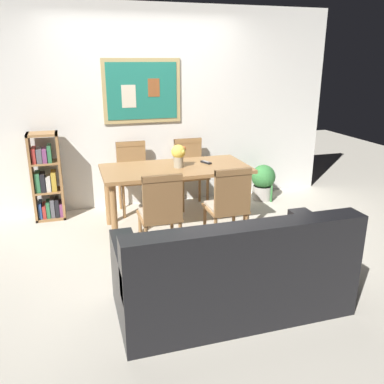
{
  "coord_description": "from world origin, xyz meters",
  "views": [
    {
      "loc": [
        -1.0,
        -3.94,
        1.93
      ],
      "look_at": [
        0.13,
        -0.22,
        0.65
      ],
      "focal_mm": 37.91,
      "sensor_mm": 36.0,
      "label": 1
    }
  ],
  "objects_px": {
    "dining_chair_near_left": "(161,209)",
    "bookshelf": "(47,181)",
    "dining_table": "(176,175)",
    "dining_chair_far_right": "(190,167)",
    "potted_ivy": "(263,182)",
    "dining_chair_far_left": "(133,171)",
    "dining_chair_near_right": "(229,202)",
    "leather_couch": "(232,275)",
    "tv_remote": "(206,162)",
    "flower_vase": "(179,154)"
  },
  "relations": [
    {
      "from": "dining_chair_near_left",
      "to": "bookshelf",
      "type": "relative_size",
      "value": 0.83
    },
    {
      "from": "dining_table",
      "to": "dining_chair_far_right",
      "type": "bearing_deg",
      "value": 61.72
    },
    {
      "from": "dining_table",
      "to": "potted_ivy",
      "type": "relative_size",
      "value": 3.29
    },
    {
      "from": "dining_chair_far_left",
      "to": "dining_chair_near_right",
      "type": "height_order",
      "value": "same"
    },
    {
      "from": "dining_chair_near_right",
      "to": "leather_couch",
      "type": "relative_size",
      "value": 0.51
    },
    {
      "from": "leather_couch",
      "to": "tv_remote",
      "type": "relative_size",
      "value": 11.19
    },
    {
      "from": "bookshelf",
      "to": "potted_ivy",
      "type": "bearing_deg",
      "value": -2.23
    },
    {
      "from": "dining_chair_near_left",
      "to": "leather_couch",
      "type": "distance_m",
      "value": 1.09
    },
    {
      "from": "dining_chair_far_left",
      "to": "leather_couch",
      "type": "bearing_deg",
      "value": -81.24
    },
    {
      "from": "dining_chair_far_right",
      "to": "dining_chair_near_right",
      "type": "height_order",
      "value": "same"
    },
    {
      "from": "leather_couch",
      "to": "flower_vase",
      "type": "distance_m",
      "value": 1.83
    },
    {
      "from": "tv_remote",
      "to": "dining_chair_near_left",
      "type": "bearing_deg",
      "value": -132.22
    },
    {
      "from": "dining_chair_far_right",
      "to": "potted_ivy",
      "type": "relative_size",
      "value": 1.78
    },
    {
      "from": "dining_table",
      "to": "dining_chair_far_right",
      "type": "relative_size",
      "value": 1.85
    },
    {
      "from": "dining_chair_near_left",
      "to": "dining_chair_far_left",
      "type": "height_order",
      "value": "same"
    },
    {
      "from": "dining_table",
      "to": "dining_chair_near_left",
      "type": "xyz_separation_m",
      "value": [
        -0.35,
        -0.75,
        -0.12
      ]
    },
    {
      "from": "bookshelf",
      "to": "potted_ivy",
      "type": "relative_size",
      "value": 2.13
    },
    {
      "from": "dining_chair_near_left",
      "to": "leather_couch",
      "type": "relative_size",
      "value": 0.51
    },
    {
      "from": "potted_ivy",
      "to": "flower_vase",
      "type": "relative_size",
      "value": 1.94
    },
    {
      "from": "dining_table",
      "to": "potted_ivy",
      "type": "height_order",
      "value": "dining_table"
    },
    {
      "from": "dining_chair_far_right",
      "to": "potted_ivy",
      "type": "bearing_deg",
      "value": -3.8
    },
    {
      "from": "dining_table",
      "to": "tv_remote",
      "type": "height_order",
      "value": "tv_remote"
    },
    {
      "from": "dining_chair_near_left",
      "to": "potted_ivy",
      "type": "height_order",
      "value": "dining_chair_near_left"
    },
    {
      "from": "dining_chair_far_left",
      "to": "dining_chair_near_right",
      "type": "xyz_separation_m",
      "value": [
        0.75,
        -1.47,
        0.0
      ]
    },
    {
      "from": "dining_chair_far_right",
      "to": "dining_chair_near_left",
      "type": "xyz_separation_m",
      "value": [
        -0.73,
        -1.46,
        0.0
      ]
    },
    {
      "from": "dining_chair_near_right",
      "to": "potted_ivy",
      "type": "height_order",
      "value": "dining_chair_near_right"
    },
    {
      "from": "dining_chair_far_left",
      "to": "bookshelf",
      "type": "height_order",
      "value": "bookshelf"
    },
    {
      "from": "dining_chair_far_left",
      "to": "dining_chair_near_right",
      "type": "relative_size",
      "value": 1.0
    },
    {
      "from": "dining_chair_far_right",
      "to": "potted_ivy",
      "type": "xyz_separation_m",
      "value": [
        1.07,
        -0.07,
        -0.28
      ]
    },
    {
      "from": "tv_remote",
      "to": "bookshelf",
      "type": "bearing_deg",
      "value": 159.51
    },
    {
      "from": "dining_chair_far_right",
      "to": "dining_chair_far_left",
      "type": "relative_size",
      "value": 1.0
    },
    {
      "from": "potted_ivy",
      "to": "dining_chair_near_left",
      "type": "bearing_deg",
      "value": -142.37
    },
    {
      "from": "bookshelf",
      "to": "dining_chair_far_left",
      "type": "bearing_deg",
      "value": -1.23
    },
    {
      "from": "dining_chair_near_left",
      "to": "dining_chair_near_right",
      "type": "height_order",
      "value": "same"
    },
    {
      "from": "dining_chair_far_right",
      "to": "bookshelf",
      "type": "xyz_separation_m",
      "value": [
        -1.84,
        0.04,
        -0.05
      ]
    },
    {
      "from": "dining_table",
      "to": "flower_vase",
      "type": "distance_m",
      "value": 0.25
    },
    {
      "from": "bookshelf",
      "to": "potted_ivy",
      "type": "height_order",
      "value": "bookshelf"
    },
    {
      "from": "dining_chair_near_right",
      "to": "dining_chair_far_left",
      "type": "bearing_deg",
      "value": 117.03
    },
    {
      "from": "dining_chair_far_left",
      "to": "tv_remote",
      "type": "xyz_separation_m",
      "value": [
        0.78,
        -0.67,
        0.22
      ]
    },
    {
      "from": "dining_table",
      "to": "bookshelf",
      "type": "height_order",
      "value": "bookshelf"
    },
    {
      "from": "dining_chair_far_right",
      "to": "dining_chair_near_left",
      "type": "height_order",
      "value": "same"
    },
    {
      "from": "bookshelf",
      "to": "tv_remote",
      "type": "bearing_deg",
      "value": -20.49
    },
    {
      "from": "leather_couch",
      "to": "flower_vase",
      "type": "xyz_separation_m",
      "value": [
        0.03,
        1.73,
        0.59
      ]
    },
    {
      "from": "dining_table",
      "to": "bookshelf",
      "type": "xyz_separation_m",
      "value": [
        -1.46,
        0.76,
        -0.16
      ]
    },
    {
      "from": "dining_chair_far_right",
      "to": "flower_vase",
      "type": "relative_size",
      "value": 3.46
    },
    {
      "from": "leather_couch",
      "to": "dining_table",
      "type": "bearing_deg",
      "value": 89.92
    },
    {
      "from": "potted_ivy",
      "to": "dining_chair_far_right",
      "type": "bearing_deg",
      "value": 176.2
    },
    {
      "from": "dining_table",
      "to": "bookshelf",
      "type": "relative_size",
      "value": 1.54
    },
    {
      "from": "dining_chair_far_right",
      "to": "bookshelf",
      "type": "bearing_deg",
      "value": 178.69
    },
    {
      "from": "dining_table",
      "to": "flower_vase",
      "type": "xyz_separation_m",
      "value": [
        0.03,
        -0.02,
        0.25
      ]
    }
  ]
}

